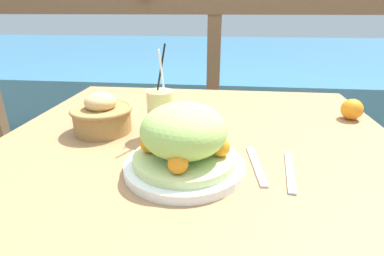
# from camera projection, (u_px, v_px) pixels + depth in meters

# --- Properties ---
(patio_table) EXTENTS (1.08, 1.00, 0.73)m
(patio_table) POSITION_uv_depth(u_px,v_px,m) (199.00, 162.00, 0.88)
(patio_table) COLOR #997047
(patio_table) RESTS_ON ground_plane
(railing_fence) EXTENTS (2.80, 0.08, 1.12)m
(railing_fence) POSITION_uv_depth(u_px,v_px,m) (214.00, 53.00, 1.60)
(railing_fence) COLOR brown
(railing_fence) RESTS_ON ground_plane
(sea_backdrop) EXTENTS (12.00, 4.00, 0.53)m
(sea_backdrop) POSITION_uv_depth(u_px,v_px,m) (221.00, 70.00, 4.12)
(sea_backdrop) COLOR teal
(sea_backdrop) RESTS_ON ground_plane
(salad_plate) EXTENTS (0.26, 0.26, 0.15)m
(salad_plate) POSITION_uv_depth(u_px,v_px,m) (184.00, 143.00, 0.63)
(salad_plate) COLOR white
(salad_plate) RESTS_ON patio_table
(drink_glass) EXTENTS (0.07, 0.08, 0.25)m
(drink_glass) POSITION_uv_depth(u_px,v_px,m) (161.00, 114.00, 0.81)
(drink_glass) COLOR #DBCC7F
(drink_glass) RESTS_ON patio_table
(bread_basket) EXTENTS (0.17, 0.17, 0.11)m
(bread_basket) POSITION_uv_depth(u_px,v_px,m) (102.00, 116.00, 0.85)
(bread_basket) COLOR olive
(bread_basket) RESTS_ON patio_table
(fork) EXTENTS (0.03, 0.18, 0.00)m
(fork) POSITION_uv_depth(u_px,v_px,m) (256.00, 165.00, 0.67)
(fork) COLOR silver
(fork) RESTS_ON patio_table
(knife) EXTENTS (0.04, 0.18, 0.00)m
(knife) POSITION_uv_depth(u_px,v_px,m) (290.00, 171.00, 0.65)
(knife) COLOR silver
(knife) RESTS_ON patio_table
(orange_near_basket) EXTENTS (0.07, 0.07, 0.07)m
(orange_near_basket) POSITION_uv_depth(u_px,v_px,m) (352.00, 109.00, 0.95)
(orange_near_basket) COLOR orange
(orange_near_basket) RESTS_ON patio_table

